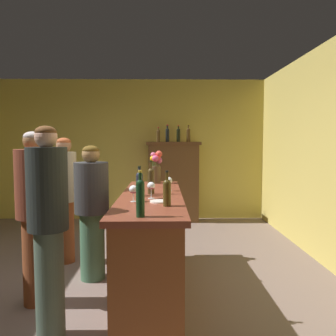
# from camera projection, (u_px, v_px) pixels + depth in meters

# --- Properties ---
(floor) EXTENTS (8.52, 8.52, 0.00)m
(floor) POSITION_uv_depth(u_px,v_px,m) (94.00, 287.00, 3.65)
(floor) COLOR #725F58
(floor) RESTS_ON ground
(wall_back) EXTENTS (5.63, 0.12, 2.80)m
(wall_back) POSITION_uv_depth(u_px,v_px,m) (127.00, 150.00, 6.87)
(wall_back) COLOR #C7B450
(wall_back) RESTS_ON ground
(bar_counter) EXTENTS (0.62, 2.32, 1.02)m
(bar_counter) POSITION_uv_depth(u_px,v_px,m) (152.00, 244.00, 3.48)
(bar_counter) COLOR brown
(bar_counter) RESTS_ON ground
(display_cabinet) EXTENTS (1.04, 0.41, 1.56)m
(display_cabinet) POSITION_uv_depth(u_px,v_px,m) (174.00, 180.00, 6.63)
(display_cabinet) COLOR brown
(display_cabinet) RESTS_ON ground
(wine_bottle_rose) EXTENTS (0.07, 0.07, 0.35)m
(wine_bottle_rose) POSITION_uv_depth(u_px,v_px,m) (151.00, 180.00, 3.48)
(wine_bottle_rose) COLOR #403218
(wine_bottle_rose) RESTS_ON bar_counter
(wine_bottle_merlot) EXTENTS (0.07, 0.07, 0.30)m
(wine_bottle_merlot) POSITION_uv_depth(u_px,v_px,m) (140.00, 182.00, 3.37)
(wine_bottle_merlot) COLOR #222632
(wine_bottle_merlot) RESTS_ON bar_counter
(wine_bottle_pinot) EXTENTS (0.06, 0.06, 0.34)m
(wine_bottle_pinot) POSITION_uv_depth(u_px,v_px,m) (140.00, 196.00, 2.42)
(wine_bottle_pinot) COLOR black
(wine_bottle_pinot) RESTS_ON bar_counter
(wine_bottle_riesling) EXTENTS (0.07, 0.07, 0.30)m
(wine_bottle_riesling) POSITION_uv_depth(u_px,v_px,m) (167.00, 191.00, 2.83)
(wine_bottle_riesling) COLOR #413413
(wine_bottle_riesling) RESTS_ON bar_counter
(wine_glass_front) EXTENTS (0.08, 0.08, 0.15)m
(wine_glass_front) POSITION_uv_depth(u_px,v_px,m) (133.00, 190.00, 3.04)
(wine_glass_front) COLOR white
(wine_glass_front) RESTS_ON bar_counter
(wine_glass_mid) EXTENTS (0.07, 0.07, 0.15)m
(wine_glass_mid) POSITION_uv_depth(u_px,v_px,m) (169.00, 181.00, 3.71)
(wine_glass_mid) COLOR white
(wine_glass_mid) RESTS_ON bar_counter
(wine_glass_rear) EXTENTS (0.08, 0.08, 0.16)m
(wine_glass_rear) POSITION_uv_depth(u_px,v_px,m) (151.00, 187.00, 3.21)
(wine_glass_rear) COLOR white
(wine_glass_rear) RESTS_ON bar_counter
(flower_arrangement) EXTENTS (0.16, 0.18, 0.42)m
(flower_arrangement) POSITION_uv_depth(u_px,v_px,m) (156.00, 167.00, 4.41)
(flower_arrangement) COLOR #4C3B26
(flower_arrangement) RESTS_ON bar_counter
(cheese_plate) EXTENTS (0.17, 0.17, 0.01)m
(cheese_plate) POSITION_uv_depth(u_px,v_px,m) (160.00, 201.00, 3.03)
(cheese_plate) COLOR white
(cheese_plate) RESTS_ON bar_counter
(display_bottle_left) EXTENTS (0.07, 0.07, 0.29)m
(display_bottle_left) POSITION_uv_depth(u_px,v_px,m) (158.00, 135.00, 6.56)
(display_bottle_left) COLOR #473319
(display_bottle_left) RESTS_ON display_cabinet
(display_bottle_midleft) EXTENTS (0.07, 0.07, 0.33)m
(display_bottle_midleft) POSITION_uv_depth(u_px,v_px,m) (167.00, 134.00, 6.56)
(display_bottle_midleft) COLOR black
(display_bottle_midleft) RESTS_ON display_cabinet
(display_bottle_center) EXTENTS (0.07, 0.07, 0.32)m
(display_bottle_center) POSITION_uv_depth(u_px,v_px,m) (178.00, 134.00, 6.57)
(display_bottle_center) COLOR black
(display_bottle_center) RESTS_ON display_cabinet
(display_bottle_midright) EXTENTS (0.08, 0.08, 0.35)m
(display_bottle_midright) POSITION_uv_depth(u_px,v_px,m) (188.00, 134.00, 6.57)
(display_bottle_midright) COLOR #462F15
(display_bottle_midright) RESTS_ON display_cabinet
(patron_near_entrance) EXTENTS (0.34, 0.34, 1.65)m
(patron_near_entrance) POSITION_uv_depth(u_px,v_px,m) (35.00, 211.00, 3.21)
(patron_near_entrance) COLOR brown
(patron_near_entrance) RESTS_ON ground
(patron_in_navy) EXTENTS (0.30, 0.30, 1.61)m
(patron_in_navy) POSITION_uv_depth(u_px,v_px,m) (65.00, 193.00, 4.34)
(patron_in_navy) COLOR brown
(patron_in_navy) RESTS_ON ground
(patron_redhead) EXTENTS (0.38, 0.38, 1.52)m
(patron_redhead) POSITION_uv_depth(u_px,v_px,m) (92.00, 207.00, 3.81)
(patron_redhead) COLOR #436F53
(patron_redhead) RESTS_ON ground
(patron_by_cabinet) EXTENTS (0.31, 0.31, 1.68)m
(patron_by_cabinet) POSITION_uv_depth(u_px,v_px,m) (48.00, 223.00, 2.63)
(patron_by_cabinet) COLOR #4B5D4E
(patron_by_cabinet) RESTS_ON ground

